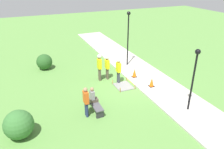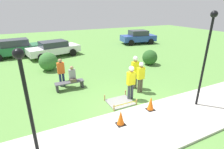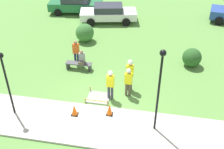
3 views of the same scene
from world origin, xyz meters
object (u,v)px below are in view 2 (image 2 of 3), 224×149
object	(u,v)px
parked_car_green	(15,48)
lamppost_far	(26,92)
bystander_in_orange_shirt	(61,71)
park_bench	(70,84)
parked_car_blue	(138,37)
worker_trainee	(141,75)
lamppost_near	(207,48)
traffic_cone_near_patch	(121,118)
parked_car_white	(54,48)
worker_supervisor	(131,80)
person_seated_on_bench	(72,75)
traffic_cone_far_patch	(151,103)
worker_assistant	(135,69)

from	to	relation	value
parked_car_green	lamppost_far	bearing A→B (deg)	-92.95
bystander_in_orange_shirt	lamppost_far	distance (m)	5.73
park_bench	parked_car_blue	distance (m)	14.64
worker_trainee	lamppost_near	world-z (taller)	lamppost_near
park_bench	traffic_cone_near_patch	bearing A→B (deg)	-76.58
traffic_cone_near_patch	parked_car_white	distance (m)	12.15
worker_trainee	parked_car_white	world-z (taller)	worker_trainee
worker_supervisor	bystander_in_orange_shirt	size ratio (longest dim) A/B	1.06
park_bench	person_seated_on_bench	size ratio (longest dim) A/B	1.83
bystander_in_orange_shirt	parked_car_blue	distance (m)	14.50
person_seated_on_bench	lamppost_near	xyz separation A→B (m)	(4.82, -4.57, 2.04)
traffic_cone_near_patch	lamppost_far	xyz separation A→B (m)	(-3.07, -0.40, 1.99)
worker_supervisor	lamppost_far	xyz separation A→B (m)	(-4.57, -2.12, 1.32)
traffic_cone_far_patch	bystander_in_orange_shirt	size ratio (longest dim) A/B	0.38
worker_trainee	parked_car_white	size ratio (longest dim) A/B	0.35
worker_assistant	parked_car_green	size ratio (longest dim) A/B	0.39
lamppost_near	parked_car_green	world-z (taller)	lamppost_near
park_bench	person_seated_on_bench	world-z (taller)	person_seated_on_bench
traffic_cone_near_patch	bystander_in_orange_shirt	distance (m)	5.08
worker_assistant	parked_car_white	xyz separation A→B (m)	(-3.07, 9.37, -0.42)
worker_supervisor	lamppost_near	size ratio (longest dim) A/B	0.43
worker_trainee	parked_car_white	xyz separation A→B (m)	(-3.07, 9.95, -0.28)
lamppost_far	parked_car_green	size ratio (longest dim) A/B	0.70
traffic_cone_near_patch	worker_assistant	size ratio (longest dim) A/B	0.33
parked_car_white	worker_assistant	bearing A→B (deg)	-83.72
worker_trainee	lamppost_near	xyz separation A→B (m)	(1.61, -2.41, 1.80)
traffic_cone_far_patch	person_seated_on_bench	world-z (taller)	person_seated_on_bench
traffic_cone_far_patch	parked_car_blue	world-z (taller)	parked_car_blue
traffic_cone_near_patch	traffic_cone_far_patch	xyz separation A→B (m)	(1.72, 0.34, 0.01)
traffic_cone_far_patch	parked_car_green	world-z (taller)	parked_car_green
traffic_cone_far_patch	worker_assistant	size ratio (longest dim) A/B	0.33
parked_car_blue	parked_car_white	distance (m)	10.87
parked_car_blue	bystander_in_orange_shirt	bearing A→B (deg)	-132.74
lamppost_far	parked_car_white	distance (m)	12.86
worker_trainee	traffic_cone_near_patch	bearing A→B (deg)	-137.77
worker_trainee	parked_car_green	size ratio (longest dim) A/B	0.35
park_bench	worker_trainee	xyz separation A→B (m)	(3.42, -2.11, 0.73)
traffic_cone_far_patch	worker_supervisor	world-z (taller)	worker_supervisor
worker_supervisor	worker_assistant	bearing A→B (deg)	49.02
lamppost_far	parked_car_white	size ratio (longest dim) A/B	0.69
bystander_in_orange_shirt	lamppost_far	world-z (taller)	lamppost_far
traffic_cone_near_patch	worker_assistant	xyz separation A→B (m)	(2.40, 2.76, 0.78)
person_seated_on_bench	worker_trainee	distance (m)	3.88
parked_car_blue	worker_assistant	bearing A→B (deg)	-115.60
person_seated_on_bench	bystander_in_orange_shirt	world-z (taller)	bystander_in_orange_shirt
worker_assistant	parked_car_white	size ratio (longest dim) A/B	0.39
parked_car_blue	parked_car_green	xyz separation A→B (m)	(-14.04, -0.25, -0.03)
worker_supervisor	bystander_in_orange_shirt	distance (m)	4.24
park_bench	parked_car_blue	bearing A→B (deg)	40.75
worker_assistant	bystander_in_orange_shirt	xyz separation A→B (m)	(-3.73, 2.12, -0.23)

